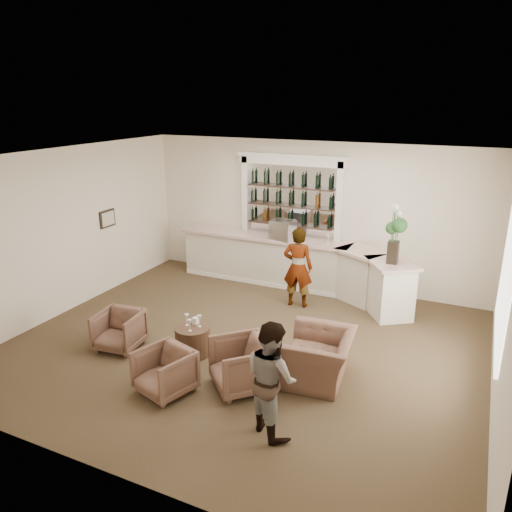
# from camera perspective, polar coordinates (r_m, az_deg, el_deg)

# --- Properties ---
(ground) EXTENTS (8.00, 8.00, 0.00)m
(ground) POSITION_cam_1_polar(r_m,az_deg,el_deg) (9.03, -1.28, -10.19)
(ground) COLOR brown
(ground) RESTS_ON ground
(room_shell) EXTENTS (8.04, 7.02, 3.32)m
(room_shell) POSITION_cam_1_polar(r_m,az_deg,el_deg) (8.75, 1.64, 5.28)
(room_shell) COLOR #F5E5CB
(room_shell) RESTS_ON ground
(bar_counter) EXTENTS (5.72, 1.80, 1.14)m
(bar_counter) POSITION_cam_1_polar(r_m,az_deg,el_deg) (11.39, 4.64, -0.96)
(bar_counter) COLOR white
(bar_counter) RESTS_ON ground
(back_bar_alcove) EXTENTS (2.64, 0.25, 3.00)m
(back_bar_alcove) POSITION_cam_1_polar(r_m,az_deg,el_deg) (11.50, 3.98, 6.77)
(back_bar_alcove) COLOR white
(back_bar_alcove) RESTS_ON ground
(cocktail_table) EXTENTS (0.60, 0.60, 0.50)m
(cocktail_table) POSITION_cam_1_polar(r_m,az_deg,el_deg) (8.72, -7.24, -9.57)
(cocktail_table) COLOR #4A2D20
(cocktail_table) RESTS_ON ground
(sommelier) EXTENTS (0.67, 0.49, 1.70)m
(sommelier) POSITION_cam_1_polar(r_m,az_deg,el_deg) (10.36, 4.80, -1.30)
(sommelier) COLOR gray
(sommelier) RESTS_ON ground
(guest) EXTENTS (0.97, 0.93, 1.58)m
(guest) POSITION_cam_1_polar(r_m,az_deg,el_deg) (6.61, 1.76, -13.76)
(guest) COLOR gray
(guest) RESTS_ON ground
(armchair_left) EXTENTS (0.81, 0.83, 0.68)m
(armchair_left) POSITION_cam_1_polar(r_m,az_deg,el_deg) (9.12, -15.38, -8.19)
(armchair_left) COLOR brown
(armchair_left) RESTS_ON ground
(armchair_center) EXTENTS (0.93, 0.95, 0.69)m
(armchair_center) POSITION_cam_1_polar(r_m,az_deg,el_deg) (7.71, -10.39, -12.88)
(armchair_center) COLOR brown
(armchair_center) RESTS_ON ground
(armchair_right) EXTENTS (1.20, 1.20, 0.78)m
(armchair_right) POSITION_cam_1_polar(r_m,az_deg,el_deg) (7.68, -1.65, -12.33)
(armchair_right) COLOR brown
(armchair_right) RESTS_ON ground
(armchair_far) EXTENTS (1.14, 1.27, 0.76)m
(armchair_far) POSITION_cam_1_polar(r_m,az_deg,el_deg) (7.96, 7.13, -11.38)
(armchair_far) COLOR brown
(armchair_far) RESTS_ON ground
(espresso_machine) EXTENTS (0.55, 0.48, 0.44)m
(espresso_machine) POSITION_cam_1_polar(r_m,az_deg,el_deg) (11.24, 3.07, 3.00)
(espresso_machine) COLOR silver
(espresso_machine) RESTS_ON bar_counter
(flower_vase) EXTENTS (0.31, 0.31, 1.17)m
(flower_vase) POSITION_cam_1_polar(r_m,az_deg,el_deg) (9.86, 15.58, 2.85)
(flower_vase) COLOR black
(flower_vase) RESTS_ON bar_counter
(wine_glass_bar_left) EXTENTS (0.07, 0.07, 0.21)m
(wine_glass_bar_left) POSITION_cam_1_polar(r_m,az_deg,el_deg) (11.00, 8.25, 1.87)
(wine_glass_bar_left) COLOR white
(wine_glass_bar_left) RESTS_ON bar_counter
(wine_glass_bar_right) EXTENTS (0.07, 0.07, 0.21)m
(wine_glass_bar_right) POSITION_cam_1_polar(r_m,az_deg,el_deg) (11.45, 2.46, 2.69)
(wine_glass_bar_right) COLOR white
(wine_glass_bar_right) RESTS_ON bar_counter
(wine_glass_tbl_a) EXTENTS (0.07, 0.07, 0.21)m
(wine_glass_tbl_a) POSITION_cam_1_polar(r_m,az_deg,el_deg) (8.65, -7.91, -7.23)
(wine_glass_tbl_a) COLOR white
(wine_glass_tbl_a) RESTS_ON cocktail_table
(wine_glass_tbl_b) EXTENTS (0.07, 0.07, 0.21)m
(wine_glass_tbl_b) POSITION_cam_1_polar(r_m,az_deg,el_deg) (8.58, -6.48, -7.39)
(wine_glass_tbl_b) COLOR white
(wine_glass_tbl_b) RESTS_ON cocktail_table
(wine_glass_tbl_c) EXTENTS (0.07, 0.07, 0.21)m
(wine_glass_tbl_c) POSITION_cam_1_polar(r_m,az_deg,el_deg) (8.45, -7.58, -7.86)
(wine_glass_tbl_c) COLOR white
(wine_glass_tbl_c) RESTS_ON cocktail_table
(napkin_holder) EXTENTS (0.08, 0.08, 0.12)m
(napkin_holder) POSITION_cam_1_polar(r_m,az_deg,el_deg) (8.70, -6.95, -7.36)
(napkin_holder) COLOR white
(napkin_holder) RESTS_ON cocktail_table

